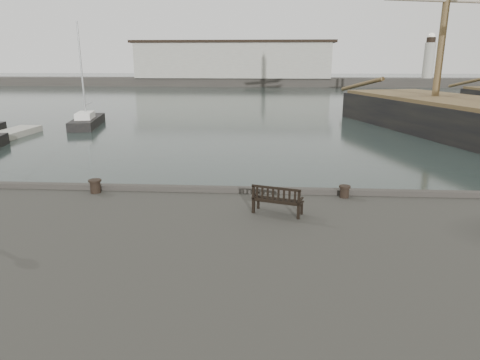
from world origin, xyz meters
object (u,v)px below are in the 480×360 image
object	(u,v)px
bollard_left	(95,186)
yacht_d	(88,124)
bench	(277,205)
bollard_right	(344,192)

from	to	relation	value
bollard_left	yacht_d	bearing A→B (deg)	113.74
bench	bollard_right	world-z (taller)	bench
bollard_left	yacht_d	size ratio (longest dim) A/B	0.05
bench	yacht_d	xyz separation A→B (m)	(-17.55, 27.29, -1.60)
bollard_left	bollard_right	world-z (taller)	bollard_left
bollard_right	bench	bearing A→B (deg)	-142.18
bollard_right	yacht_d	bearing A→B (deg)	127.84
bench	bollard_left	bearing A→B (deg)	-177.19
bench	bollard_right	distance (m)	2.89
bollard_right	yacht_d	xyz separation A→B (m)	(-19.82, 25.52, -1.53)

